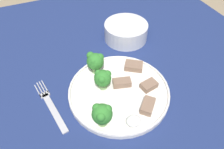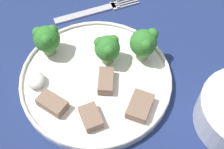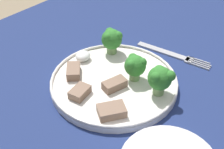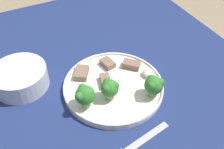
# 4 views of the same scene
# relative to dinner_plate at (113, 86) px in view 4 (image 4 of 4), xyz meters

# --- Properties ---
(table) EXTENTS (1.16, 1.00, 0.72)m
(table) POSITION_rel_dinner_plate_xyz_m (-0.06, 0.09, -0.10)
(table) COLOR navy
(table) RESTS_ON ground_plane
(dinner_plate) EXTENTS (0.26, 0.26, 0.02)m
(dinner_plate) POSITION_rel_dinner_plate_xyz_m (0.00, 0.00, 0.00)
(dinner_plate) COLOR white
(dinner_plate) RESTS_ON table
(fork) EXTENTS (0.05, 0.18, 0.00)m
(fork) POSITION_rel_dinner_plate_xyz_m (-0.17, 0.03, -0.01)
(fork) COLOR #B2B2B7
(fork) RESTS_ON table
(cream_bowl) EXTENTS (0.14, 0.14, 0.05)m
(cream_bowl) POSITION_rel_dinner_plate_xyz_m (0.12, 0.21, 0.02)
(cream_bowl) COLOR silver
(cream_bowl) RESTS_ON table
(broccoli_floret_near_rim_left) EXTENTS (0.04, 0.04, 0.05)m
(broccoli_floret_near_rim_left) POSITION_rel_dinner_plate_xyz_m (-0.03, 0.03, 0.04)
(broccoli_floret_near_rim_left) COLOR #7FA866
(broccoli_floret_near_rim_left) RESTS_ON dinner_plate
(broccoli_floret_center_left) EXTENTS (0.05, 0.05, 0.06)m
(broccoli_floret_center_left) POSITION_rel_dinner_plate_xyz_m (-0.07, -0.07, 0.04)
(broccoli_floret_center_left) COLOR #7FA866
(broccoli_floret_center_left) RESTS_ON dinner_plate
(broccoli_floret_back_left) EXTENTS (0.05, 0.05, 0.06)m
(broccoli_floret_back_left) POSITION_rel_dinner_plate_xyz_m (-0.03, 0.09, 0.04)
(broccoli_floret_back_left) COLOR #7FA866
(broccoli_floret_back_left) RESTS_ON dinner_plate
(meat_slice_front_slice) EXTENTS (0.06, 0.05, 0.02)m
(meat_slice_front_slice) POSITION_rel_dinner_plate_xyz_m (0.07, 0.06, 0.01)
(meat_slice_front_slice) COLOR #846651
(meat_slice_front_slice) RESTS_ON dinner_plate
(meat_slice_middle_slice) EXTENTS (0.05, 0.03, 0.02)m
(meat_slice_middle_slice) POSITION_rel_dinner_plate_xyz_m (0.01, 0.01, 0.01)
(meat_slice_middle_slice) COLOR #846651
(meat_slice_middle_slice) RESTS_ON dinner_plate
(meat_slice_rear_slice) EXTENTS (0.05, 0.05, 0.02)m
(meat_slice_rear_slice) POSITION_rel_dinner_plate_xyz_m (0.04, -0.08, 0.01)
(meat_slice_rear_slice) COLOR #846651
(meat_slice_rear_slice) RESTS_ON dinner_plate
(meat_slice_edge_slice) EXTENTS (0.04, 0.03, 0.02)m
(meat_slice_edge_slice) POSITION_rel_dinner_plate_xyz_m (0.07, -0.02, 0.01)
(meat_slice_edge_slice) COLOR #846651
(meat_slice_edge_slice) RESTS_ON dinner_plate
(sauce_dollop) EXTENTS (0.03, 0.03, 0.02)m
(sauce_dollop) POSITION_rel_dinner_plate_xyz_m (-0.01, -0.10, 0.01)
(sauce_dollop) COLOR white
(sauce_dollop) RESTS_ON dinner_plate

